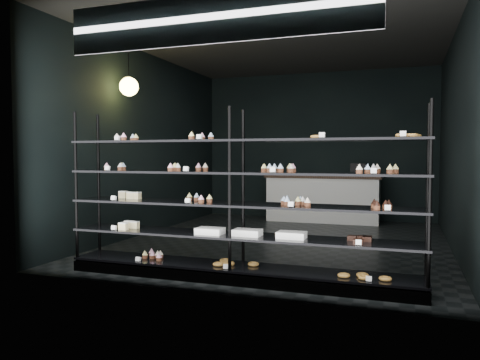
{
  "coord_description": "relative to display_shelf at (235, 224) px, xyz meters",
  "views": [
    {
      "loc": [
        1.83,
        -7.29,
        1.39
      ],
      "look_at": [
        -0.07,
        -1.9,
        1.09
      ],
      "focal_mm": 35.0,
      "sensor_mm": 36.0,
      "label": 1
    }
  ],
  "objects": [
    {
      "name": "room",
      "position": [
        -0.07,
        2.45,
        0.97
      ],
      "size": [
        5.01,
        6.01,
        3.2
      ],
      "color": "black",
      "rests_on": "ground"
    },
    {
      "name": "signage",
      "position": [
        -0.07,
        -0.48,
        2.12
      ],
      "size": [
        3.3,
        0.05,
        0.5
      ],
      "color": "#100D45",
      "rests_on": "room"
    },
    {
      "name": "service_counter",
      "position": [
        0.17,
        4.95,
        -0.13
      ],
      "size": [
        2.38,
        0.65,
        1.23
      ],
      "color": "silver",
      "rests_on": "room"
    },
    {
      "name": "display_shelf",
      "position": [
        0.0,
        0.0,
        0.0
      ],
      "size": [
        4.0,
        0.5,
        1.91
      ],
      "color": "black",
      "rests_on": "room"
    },
    {
      "name": "pendant_lamp",
      "position": [
        -2.27,
        1.44,
        1.82
      ],
      "size": [
        0.29,
        0.29,
        0.87
      ],
      "color": "black",
      "rests_on": "room"
    }
  ]
}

